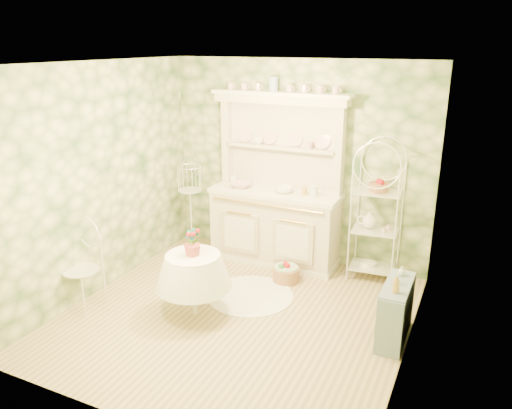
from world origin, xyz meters
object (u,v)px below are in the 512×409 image
at_px(bakers_rack, 376,214).
at_px(birdcage_stand, 190,200).
at_px(round_table, 194,287).
at_px(floor_basket, 286,274).
at_px(kitchen_dresser, 275,181).
at_px(side_shelf, 396,310).
at_px(cafe_chair, 81,273).

bearing_deg(bakers_rack, birdcage_stand, -179.96).
relative_size(bakers_rack, round_table, 2.60).
distance_m(round_table, floor_basket, 1.35).
relative_size(kitchen_dresser, side_shelf, 3.04).
relative_size(birdcage_stand, floor_basket, 5.01).
xyz_separation_m(kitchen_dresser, bakers_rack, (1.34, 0.06, -0.28)).
bearing_deg(cafe_chair, bakers_rack, 43.37).
relative_size(kitchen_dresser, bakers_rack, 1.33).
xyz_separation_m(kitchen_dresser, side_shelf, (1.85, -1.23, -0.82)).
height_order(round_table, cafe_chair, cafe_chair).
bearing_deg(side_shelf, round_table, -161.95).
bearing_deg(kitchen_dresser, birdcage_stand, -172.11).
bearing_deg(cafe_chair, floor_basket, 46.42).
height_order(bakers_rack, round_table, bakers_rack).
relative_size(kitchen_dresser, birdcage_stand, 1.50).
bearing_deg(birdcage_stand, round_table, -57.04).
bearing_deg(floor_basket, side_shelf, -26.25).
bearing_deg(bakers_rack, round_table, -137.38).
height_order(round_table, floor_basket, round_table).
bearing_deg(side_shelf, cafe_chair, -159.76).
bearing_deg(birdcage_stand, floor_basket, -11.89).
xyz_separation_m(kitchen_dresser, floor_basket, (0.38, -0.51, -1.05)).
distance_m(bakers_rack, birdcage_stand, 2.58).
distance_m(round_table, cafe_chair, 1.30).
bearing_deg(cafe_chair, round_table, 24.04).
xyz_separation_m(kitchen_dresser, cafe_chair, (-1.48, -2.08, -0.72)).
distance_m(kitchen_dresser, bakers_rack, 1.37).
xyz_separation_m(bakers_rack, cafe_chair, (-2.82, -2.14, -0.44)).
height_order(cafe_chair, floor_basket, cafe_chair).
relative_size(round_table, cafe_chair, 0.79).
relative_size(round_table, birdcage_stand, 0.43).
relative_size(side_shelf, round_table, 1.14).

